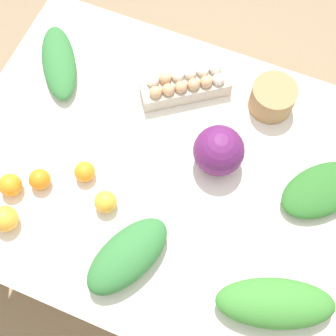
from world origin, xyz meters
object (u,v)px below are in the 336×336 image
paper_bag (273,98)px  orange_0 (85,172)px  greens_bunch_scallion (275,303)px  orange_2 (10,185)px  greens_bunch_chard (128,256)px  egg_carton (185,85)px  orange_1 (5,219)px  greens_bunch_kale (322,190)px  greens_bunch_beet_tops (59,62)px  cabbage_purple (219,151)px  orange_4 (106,202)px  orange_3 (40,179)px

paper_bag → orange_0: bearing=45.2°
greens_bunch_scallion → orange_2: (0.85, -0.03, -0.01)m
paper_bag → greens_bunch_chard: size_ratio=0.52×
egg_carton → orange_1: egg_carton is taller
greens_bunch_kale → orange_2: 0.95m
greens_bunch_kale → greens_bunch_beet_tops: same height
cabbage_purple → greens_bunch_scallion: bearing=129.5°
greens_bunch_kale → orange_4: size_ratio=4.00×
paper_bag → greens_bunch_kale: 0.34m
orange_4 → orange_3: bearing=2.7°
greens_bunch_scallion → paper_bag: bearing=-72.1°
paper_bag → greens_bunch_chard: paper_bag is taller
orange_2 → orange_3: 0.09m
greens_bunch_chard → egg_carton: bearing=-84.5°
greens_bunch_kale → orange_1: bearing=27.8°
orange_1 → egg_carton: bearing=-117.3°
orange_0 → orange_1: orange_1 is taller
egg_carton → orange_2: bearing=-160.3°
paper_bag → orange_4: paper_bag is taller
greens_bunch_beet_tops → orange_3: (-0.15, 0.41, 0.00)m
paper_bag → orange_3: 0.79m
greens_bunch_chard → orange_0: 0.30m
greens_bunch_kale → greens_bunch_chard: 0.62m
cabbage_purple → egg_carton: 0.28m
cabbage_purple → paper_bag: (-0.10, -0.26, -0.03)m
orange_0 → orange_2: size_ratio=0.91×
egg_carton → greens_bunch_kale: egg_carton is taller
orange_4 → egg_carton: bearing=-98.9°
cabbage_purple → orange_1: size_ratio=2.01×
cabbage_purple → greens_bunch_chard: cabbage_purple is taller
orange_2 → orange_4: bearing=-168.2°
egg_carton → greens_bunch_scallion: (-0.48, 0.56, 0.01)m
paper_bag → egg_carton: bearing=11.6°
greens_bunch_scallion → orange_2: greens_bunch_scallion is taller
orange_1 → cabbage_purple: bearing=-140.1°
greens_bunch_scallion → orange_3: bearing=-6.1°
orange_1 → orange_2: orange_1 is taller
greens_bunch_chard → orange_3: size_ratio=4.24×
greens_bunch_chard → orange_1: 0.38m
greens_bunch_chard → greens_bunch_scallion: greens_bunch_scallion is taller
orange_0 → orange_2: bearing=33.5°
cabbage_purple → orange_4: size_ratio=2.30×
cabbage_purple → orange_0: cabbage_purple is taller
egg_carton → greens_bunch_scallion: 0.74m
greens_bunch_chard → orange_2: greens_bunch_chard is taller
greens_bunch_kale → orange_1: (0.85, 0.45, 0.01)m
greens_bunch_chard → greens_bunch_scallion: bearing=-175.6°
cabbage_purple → paper_bag: 0.28m
cabbage_purple → orange_3: 0.56m
paper_bag → greens_bunch_scallion: bearing=107.9°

